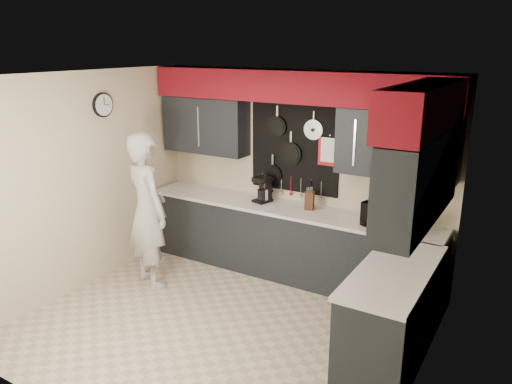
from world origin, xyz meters
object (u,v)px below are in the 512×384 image
Objects in this scene: microwave at (388,216)px; person at (147,211)px; utensil_crock at (264,195)px; coffee_maker at (263,189)px; knife_block at (310,200)px.

person is (-2.64, -0.99, -0.11)m from microwave.
coffee_maker is at bearing 132.20° from utensil_crock.
knife_block is 0.66m from coffee_maker.
utensil_crock is at bearing -109.14° from person.
person reaches higher than knife_block.
knife_block is 1.42× the size of utensil_crock.
coffee_maker reaches higher than microwave.
knife_block is 0.70× the size of coffee_maker.
person is (-0.97, -1.14, -0.04)m from utensil_crock.
person is at bearing -114.59° from coffee_maker.
microwave is 1.68m from coffee_maker.
microwave is at bearing 10.19° from coffee_maker.
knife_block is at bearing 15.99° from coffee_maker.
person is (-1.61, -1.15, -0.08)m from knife_block.
knife_block is 0.12× the size of person.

